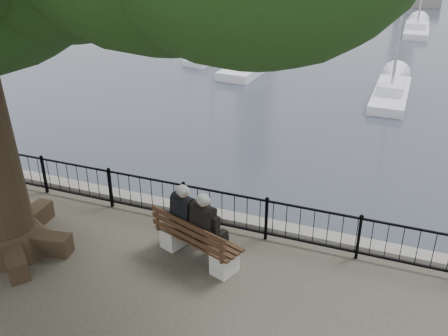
% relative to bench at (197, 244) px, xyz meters
% --- Properties ---
extents(harbor, '(260.00, 260.00, 1.20)m').
position_rel_bench_xyz_m(harbor, '(0.13, 1.74, -0.87)').
color(harbor, gray).
rests_on(harbor, ground).
extents(railing, '(22.06, 0.06, 1.00)m').
position_rel_bench_xyz_m(railing, '(0.13, 1.24, 0.19)').
color(railing, black).
rests_on(railing, ground).
extents(bench, '(2.10, 1.23, 1.06)m').
position_rel_bench_xyz_m(bench, '(0.00, 0.00, 0.00)').
color(bench, '#A3A29C').
rests_on(bench, ground).
extents(person_left, '(0.67, 0.92, 1.68)m').
position_rel_bench_xyz_m(person_left, '(-0.25, 0.21, 0.40)').
color(person_left, black).
rests_on(person_left, ground).
extents(person_right, '(0.67, 0.92, 1.68)m').
position_rel_bench_xyz_m(person_right, '(0.27, 0.03, 0.40)').
color(person_right, black).
rests_on(person_right, ground).
extents(sailboat_a, '(2.06, 4.83, 8.96)m').
position_rel_bench_xyz_m(sailboat_a, '(-7.71, 19.86, -1.08)').
color(sailboat_a, white).
rests_on(sailboat_a, ground).
extents(sailboat_b, '(2.22, 6.33, 13.79)m').
position_rel_bench_xyz_m(sailboat_b, '(-4.76, 18.58, -1.00)').
color(sailboat_b, white).
rests_on(sailboat_b, ground).
extents(sailboat_c, '(1.57, 5.45, 9.80)m').
position_rel_bench_xyz_m(sailboat_c, '(2.85, 15.84, -1.08)').
color(sailboat_c, white).
rests_on(sailboat_c, ground).
extents(sailboat_e, '(2.39, 5.02, 11.05)m').
position_rel_bench_xyz_m(sailboat_e, '(-13.60, 28.90, -1.03)').
color(sailboat_e, white).
rests_on(sailboat_e, ground).
extents(sailboat_f, '(1.74, 6.12, 12.40)m').
position_rel_bench_xyz_m(sailboat_f, '(3.42, 32.70, -1.03)').
color(sailboat_f, white).
rests_on(sailboat_f, ground).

